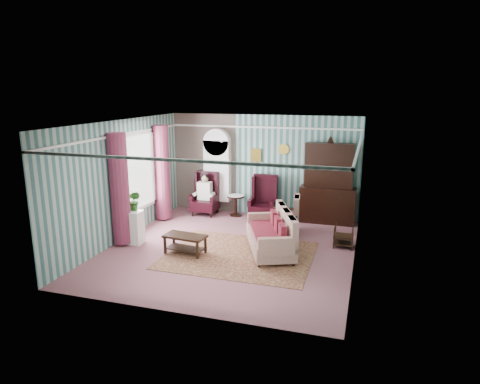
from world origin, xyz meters
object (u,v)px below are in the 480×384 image
(floral_armchair, at_px, (284,216))
(coffee_table, at_px, (185,244))
(wingback_left, at_px, (205,194))
(plant_stand, at_px, (131,227))
(bookcase, at_px, (217,175))
(round_side_table, at_px, (236,206))
(wingback_right, at_px, (263,198))
(sofa, at_px, (270,228))
(seated_woman, at_px, (205,195))
(nest_table, at_px, (343,236))
(dresser_hutch, at_px, (328,181))

(floral_armchair, bearing_deg, coffee_table, 130.22)
(wingback_left, distance_m, plant_stand, 2.87)
(wingback_left, bearing_deg, plant_stand, -106.22)
(bookcase, distance_m, round_side_table, 1.07)
(wingback_right, xyz_separation_m, sofa, (0.74, -2.33, -0.07))
(seated_woman, xyz_separation_m, coffee_table, (0.71, -3.00, -0.37))
(round_side_table, bearing_deg, wingback_left, -170.54)
(plant_stand, bearing_deg, sofa, 7.35)
(plant_stand, bearing_deg, wingback_right, 47.16)
(nest_table, bearing_deg, dresser_hutch, 107.39)
(bookcase, height_order, sofa, bookcase)
(wingback_right, bearing_deg, sofa, -72.24)
(dresser_hutch, height_order, nest_table, dresser_hutch)
(bookcase, relative_size, coffee_table, 2.38)
(plant_stand, relative_size, sofa, 0.41)
(seated_woman, distance_m, sofa, 3.41)
(wingback_right, height_order, sofa, wingback_right)
(wingback_left, height_order, coffee_table, wingback_left)
(nest_table, xyz_separation_m, plant_stand, (-4.87, -1.20, 0.13))
(seated_woman, relative_size, nest_table, 2.19)
(wingback_right, xyz_separation_m, round_side_table, (-0.85, 0.15, -0.33))
(bookcase, relative_size, plant_stand, 2.80)
(sofa, bearing_deg, bookcase, 17.17)
(round_side_table, xyz_separation_m, sofa, (1.59, -2.48, 0.25))
(wingback_right, xyz_separation_m, seated_woman, (-1.75, 0.00, -0.04))
(nest_table, bearing_deg, round_side_table, 151.80)
(seated_woman, xyz_separation_m, round_side_table, (0.90, 0.15, -0.29))
(wingback_left, relative_size, seated_woman, 1.06)
(seated_woman, bearing_deg, round_side_table, 9.46)
(plant_stand, bearing_deg, nest_table, 13.84)
(round_side_table, height_order, plant_stand, plant_stand)
(plant_stand, xyz_separation_m, floral_armchair, (3.35, 1.79, 0.05))
(bookcase, xyz_separation_m, plant_stand, (-1.05, -3.14, -0.72))
(wingback_left, height_order, plant_stand, wingback_left)
(round_side_table, relative_size, plant_stand, 0.75)
(bookcase, relative_size, wingback_right, 1.79)
(bookcase, distance_m, wingback_right, 1.63)
(round_side_table, distance_m, sofa, 2.96)
(wingback_right, bearing_deg, bookcase, 165.43)
(wingback_left, xyz_separation_m, floral_armchair, (2.55, -0.96, -0.17))
(bookcase, xyz_separation_m, round_side_table, (0.65, -0.24, -0.82))
(bookcase, xyz_separation_m, nest_table, (3.82, -1.94, -0.85))
(round_side_table, bearing_deg, seated_woman, -170.54)
(floral_armchair, bearing_deg, round_side_table, 48.43)
(wingback_left, distance_m, coffee_table, 3.11)
(bookcase, xyz_separation_m, wingback_left, (-0.25, -0.39, -0.50))
(seated_woman, relative_size, sofa, 0.60)
(nest_table, bearing_deg, bookcase, 153.08)
(dresser_hutch, relative_size, seated_woman, 2.00)
(nest_table, distance_m, sofa, 1.78)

